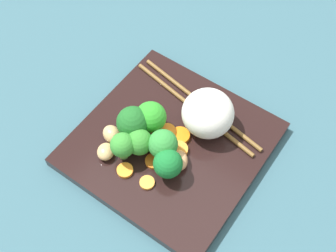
{
  "coord_description": "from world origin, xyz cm",
  "views": [
    {
      "loc": [
        -18.89,
        27.71,
        57.55
      ],
      "look_at": [
        1.1,
        -0.88,
        3.74
      ],
      "focal_mm": 47.05,
      "sensor_mm": 36.0,
      "label": 1
    }
  ],
  "objects_px": {
    "carrot_slice_1": "(167,132)",
    "chopstick_pair": "(196,105)",
    "square_plate": "(171,144)",
    "rice_mound": "(208,113)",
    "broccoli_floret_5": "(123,146)"
  },
  "relations": [
    {
      "from": "square_plate",
      "to": "carrot_slice_1",
      "type": "distance_m",
      "value": 0.02
    },
    {
      "from": "square_plate",
      "to": "carrot_slice_1",
      "type": "xyz_separation_m",
      "value": [
        0.01,
        -0.01,
        0.01
      ]
    },
    {
      "from": "square_plate",
      "to": "broccoli_floret_5",
      "type": "height_order",
      "value": "broccoli_floret_5"
    },
    {
      "from": "square_plate",
      "to": "rice_mound",
      "type": "relative_size",
      "value": 3.34
    },
    {
      "from": "broccoli_floret_5",
      "to": "chopstick_pair",
      "type": "relative_size",
      "value": 0.22
    },
    {
      "from": "rice_mound",
      "to": "broccoli_floret_5",
      "type": "xyz_separation_m",
      "value": [
        0.07,
        0.11,
        -0.0
      ]
    },
    {
      "from": "square_plate",
      "to": "rice_mound",
      "type": "height_order",
      "value": "rice_mound"
    },
    {
      "from": "broccoli_floret_5",
      "to": "chopstick_pair",
      "type": "xyz_separation_m",
      "value": [
        -0.04,
        -0.14,
        -0.03
      ]
    },
    {
      "from": "carrot_slice_1",
      "to": "chopstick_pair",
      "type": "relative_size",
      "value": 0.11
    },
    {
      "from": "square_plate",
      "to": "broccoli_floret_5",
      "type": "distance_m",
      "value": 0.08
    },
    {
      "from": "rice_mound",
      "to": "broccoli_floret_5",
      "type": "height_order",
      "value": "rice_mound"
    },
    {
      "from": "rice_mound",
      "to": "chopstick_pair",
      "type": "distance_m",
      "value": 0.05
    },
    {
      "from": "carrot_slice_1",
      "to": "chopstick_pair",
      "type": "distance_m",
      "value": 0.07
    },
    {
      "from": "square_plate",
      "to": "rice_mound",
      "type": "bearing_deg",
      "value": -118.68
    },
    {
      "from": "carrot_slice_1",
      "to": "chopstick_pair",
      "type": "xyz_separation_m",
      "value": [
        -0.01,
        -0.07,
        -0.0
      ]
    }
  ]
}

